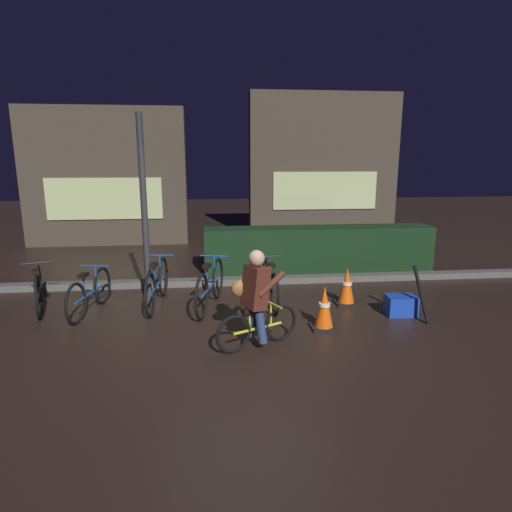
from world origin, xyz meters
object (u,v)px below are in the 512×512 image
object	(u,v)px
cyclist	(255,299)
parked_bike_left_mid	(90,293)
parked_bike_leftmost	(39,290)
parked_bike_right_mid	(270,284)
blue_crate	(401,305)
parked_bike_center_left	(157,284)
street_post	(144,213)
traffic_cone_near	(324,308)
traffic_cone_far	(347,287)
parked_bike_center_right	(210,286)
closed_umbrella	(421,294)

from	to	relation	value
cyclist	parked_bike_left_mid	bearing A→B (deg)	122.07
parked_bike_leftmost	parked_bike_right_mid	xyz separation A→B (m)	(3.63, -0.14, 0.02)
parked_bike_leftmost	blue_crate	xyz separation A→B (m)	(5.54, -0.83, -0.17)
blue_crate	cyclist	xyz separation A→B (m)	(-2.31, -0.89, 0.48)
parked_bike_left_mid	parked_bike_leftmost	bearing A→B (deg)	83.87
parked_bike_center_left	blue_crate	size ratio (longest dim) A/B	3.84
street_post	traffic_cone_near	xyz separation A→B (m)	(2.56, -1.30, -1.21)
parked_bike_leftmost	traffic_cone_far	distance (m)	4.88
parked_bike_leftmost	parked_bike_right_mid	size ratio (longest dim) A/B	0.90
street_post	parked_bike_right_mid	xyz separation A→B (m)	(1.95, -0.21, -1.16)
parked_bike_center_left	traffic_cone_far	distance (m)	3.06
parked_bike_center_left	traffic_cone_near	xyz separation A→B (m)	(2.42, -1.23, -0.06)
traffic_cone_near	blue_crate	size ratio (longest dim) A/B	1.38
parked_bike_center_left	blue_crate	world-z (taller)	parked_bike_center_left
parked_bike_center_right	cyclist	xyz separation A→B (m)	(0.55, -1.52, 0.27)
street_post	traffic_cone_far	bearing A→B (deg)	-5.67
parked_bike_left_mid	traffic_cone_far	size ratio (longest dim) A/B	2.46
blue_crate	closed_umbrella	distance (m)	0.39
traffic_cone_near	traffic_cone_far	distance (m)	1.17
parked_bike_leftmost	cyclist	bearing A→B (deg)	-136.59
parked_bike_center_right	cyclist	distance (m)	1.64
parked_bike_leftmost	parked_bike_left_mid	bearing A→B (deg)	-125.02
cyclist	street_post	bearing A→B (deg)	104.64
street_post	parked_bike_right_mid	bearing A→B (deg)	-6.14
parked_bike_center_left	parked_bike_right_mid	bearing A→B (deg)	-89.34
parked_bike_center_right	traffic_cone_near	size ratio (longest dim) A/B	2.76
parked_bike_right_mid	traffic_cone_far	xyz separation A→B (m)	(1.24, -0.11, -0.05)
traffic_cone_near	parked_bike_center_left	bearing A→B (deg)	153.02
street_post	parked_bike_center_right	distance (m)	1.54
parked_bike_center_right	parked_bike_center_left	bearing A→B (deg)	90.99
traffic_cone_far	blue_crate	bearing A→B (deg)	-41.33
parked_bike_center_left	cyclist	distance (m)	2.23
traffic_cone_far	blue_crate	world-z (taller)	traffic_cone_far
parked_bike_center_right	parked_bike_right_mid	distance (m)	0.96
street_post	parked_bike_center_right	size ratio (longest dim) A/B	1.79
parked_bike_left_mid	parked_bike_center_right	distance (m)	1.83
street_post	parked_bike_left_mid	distance (m)	1.48
street_post	cyclist	bearing A→B (deg)	-49.12
parked_bike_center_left	traffic_cone_far	size ratio (longest dim) A/B	2.80
parked_bike_center_left	cyclist	bearing A→B (deg)	-135.71
parked_bike_left_mid	traffic_cone_near	xyz separation A→B (m)	(3.40, -0.99, -0.03)
parked_bike_center_right	traffic_cone_near	bearing A→B (deg)	-109.01
parked_bike_center_left	closed_umbrella	world-z (taller)	closed_umbrella
parked_bike_center_right	closed_umbrella	xyz separation A→B (m)	(3.04, -0.88, 0.04)
parked_bike_left_mid	parked_bike_center_left	size ratio (longest dim) A/B	0.88
traffic_cone_near	cyclist	distance (m)	1.18
parked_bike_leftmost	parked_bike_center_right	world-z (taller)	parked_bike_center_right
street_post	parked_bike_right_mid	world-z (taller)	street_post
parked_bike_leftmost	parked_bike_left_mid	distance (m)	0.87
parked_bike_center_right	blue_crate	world-z (taller)	parked_bike_center_right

